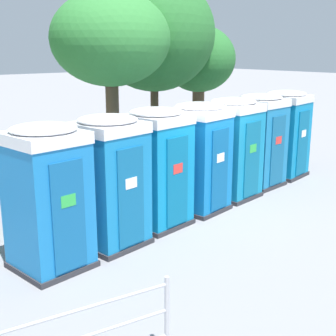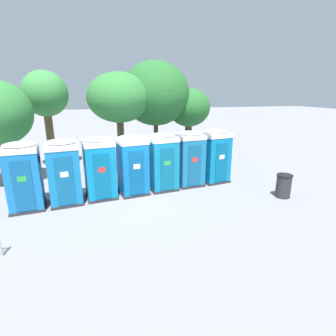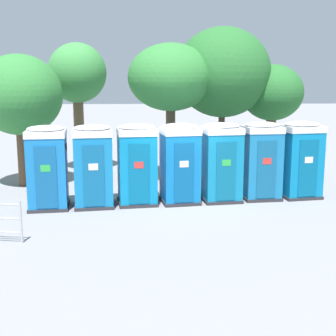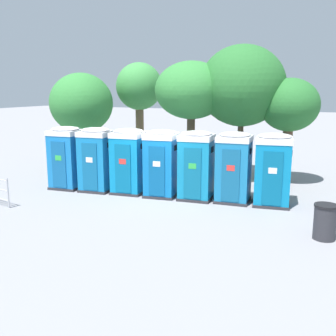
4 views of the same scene
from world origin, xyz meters
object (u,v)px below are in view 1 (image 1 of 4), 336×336
object	(u,v)px
street_tree_1	(154,34)
portapotty_2	(157,167)
portapotty_6	(285,133)
portapotty_1	(110,181)
portapotty_5	(260,140)
street_tree_0	(199,61)
portapotty_4	(233,148)
portapotty_3	(199,157)
portapotty_0	(48,197)
street_tree_4	(110,40)

from	to	relation	value
street_tree_1	portapotty_2	bearing A→B (deg)	-128.19
portapotty_6	portapotty_1	bearing A→B (deg)	-172.12
portapotty_1	street_tree_1	distance (m)	7.02
portapotty_5	street_tree_0	xyz separation A→B (m)	(1.27, 3.76, 2.02)
portapotty_1	street_tree_0	xyz separation A→B (m)	(6.66, 4.53, 2.02)
portapotty_2	street_tree_0	size ratio (longest dim) A/B	0.57
portapotty_2	portapotty_6	size ratio (longest dim) A/B	1.00
portapotty_4	portapotty_2	bearing A→B (deg)	-173.79
portapotty_4	portapotty_5	distance (m)	1.36
portapotty_3	portapotty_5	size ratio (longest dim) A/B	1.00
street_tree_0	portapotty_0	bearing A→B (deg)	-149.59
portapotty_4	portapotty_1	bearing A→B (deg)	-172.46
portapotty_6	street_tree_0	xyz separation A→B (m)	(-0.08, 3.60, 2.02)
street_tree_0	street_tree_4	world-z (taller)	street_tree_4
portapotty_6	portapotty_2	bearing A→B (deg)	-172.71
portapotty_1	portapotty_2	xyz separation A→B (m)	(1.34, 0.24, -0.00)
street_tree_1	portapotty_1	bearing A→B (deg)	-136.30
portapotty_3	portapotty_6	distance (m)	4.09
portapotty_1	street_tree_1	size ratio (longest dim) A/B	0.43
portapotty_4	street_tree_4	distance (m)	4.38
portapotty_0	street_tree_4	distance (m)	6.10
portapotty_5	street_tree_1	size ratio (longest dim) A/B	0.43
portapotty_2	portapotty_4	world-z (taller)	same
portapotty_1	street_tree_0	bearing A→B (deg)	34.22
portapotty_6	street_tree_4	size ratio (longest dim) A/B	0.49
street_tree_0	street_tree_4	size ratio (longest dim) A/B	0.86
portapotty_6	street_tree_1	world-z (taller)	street_tree_1
portapotty_1	portapotty_5	xyz separation A→B (m)	(5.39, 0.77, 0.00)
portapotty_0	street_tree_0	world-z (taller)	street_tree_0
portapotty_2	portapotty_6	xyz separation A→B (m)	(5.40, 0.69, -0.00)
portapotty_4	street_tree_0	bearing A→B (deg)	56.81
portapotty_4	street_tree_0	xyz separation A→B (m)	(2.61, 4.00, 2.02)
street_tree_4	portapotty_0	bearing A→B (deg)	-135.28
portapotty_1	portapotty_4	world-z (taller)	same
street_tree_4	portapotty_5	bearing A→B (deg)	-45.86
street_tree_4	portapotty_1	bearing A→B (deg)	-124.65
portapotty_1	portapotty_4	distance (m)	4.08
portapotty_4	portapotty_5	bearing A→B (deg)	10.01
portapotty_1	portapotty_2	bearing A→B (deg)	10.21
portapotty_5	street_tree_4	size ratio (longest dim) A/B	0.49
portapotty_3	portapotty_4	bearing A→B (deg)	7.52
portapotty_5	street_tree_4	world-z (taller)	street_tree_4
portapotty_2	portapotty_4	distance (m)	2.72
portapotty_0	street_tree_1	size ratio (longest dim) A/B	0.43
portapotty_2	portapotty_5	bearing A→B (deg)	7.47
street_tree_0	portapotty_2	bearing A→B (deg)	-141.13
portapotty_0	portapotty_6	size ratio (longest dim) A/B	1.00
portapotty_5	portapotty_2	bearing A→B (deg)	-172.53
portapotty_0	portapotty_1	size ratio (longest dim) A/B	1.00
portapotty_4	portapotty_6	bearing A→B (deg)	8.38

